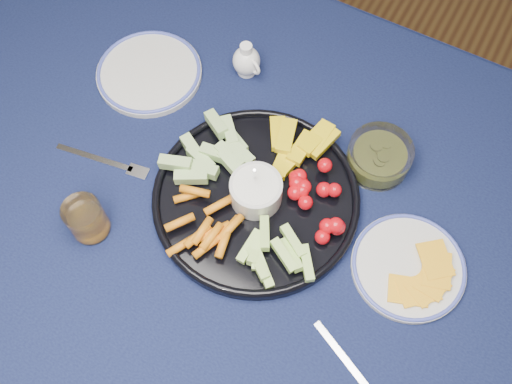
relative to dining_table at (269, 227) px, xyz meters
The scene contains 9 objects.
dining_table is the anchor object (origin of this frame).
crudite_platter 0.11m from the dining_table, behind, with size 0.38×0.38×0.12m.
creamer_pitcher 0.34m from the dining_table, 126.98° to the left, with size 0.07×0.06×0.08m.
pickle_bowl 0.25m from the dining_table, 53.40° to the left, with size 0.12×0.12×0.06m.
cheese_plate 0.29m from the dining_table, ahead, with size 0.20×0.20×0.02m.
juice_tumbler 0.35m from the dining_table, 143.91° to the right, with size 0.07×0.07×0.08m.
fork_left 0.33m from the dining_table, 168.19° to the right, with size 0.19×0.05×0.00m.
fork_right 0.35m from the dining_table, 36.13° to the right, with size 0.18×0.10×0.00m.
side_plate_extra 0.41m from the dining_table, 157.84° to the left, with size 0.22×0.22×0.02m.
Camera 1 is at (0.20, -0.41, 1.70)m, focal length 40.00 mm.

